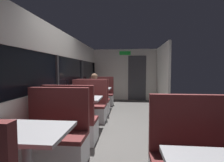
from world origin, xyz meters
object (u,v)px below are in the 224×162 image
Objects in this scene: bench_far_window_facing_end at (94,103)px; seated_passenger at (94,96)px; bench_mid_window_facing_entry at (88,109)px; bench_mid_window_facing_end at (71,125)px; dining_table_far_window at (98,91)px; bench_far_window_facing_entry at (101,97)px; dining_table_mid_window at (81,102)px; dining_table_near_window at (26,139)px; bench_near_window_facing_entry at (55,141)px.

seated_passenger is (0.00, 0.07, 0.21)m from bench_far_window_facing_end.
bench_mid_window_facing_end is at bearing -90.00° from bench_mid_window_facing_entry.
bench_mid_window_facing_entry is 1.22× the size of dining_table_far_window.
bench_far_window_facing_entry is at bearing 90.00° from dining_table_far_window.
bench_far_window_facing_entry reaches higher than dining_table_mid_window.
bench_far_window_facing_end reaches higher than dining_table_far_window.
dining_table_mid_window is 2.13m from dining_table_far_window.
dining_table_mid_window is at bearing 90.00° from bench_mid_window_facing_end.
dining_table_mid_window is 0.77m from bench_mid_window_facing_entry.
bench_far_window_facing_end is 1.00× the size of bench_far_window_facing_entry.
dining_table_near_window is at bearing -90.00° from bench_far_window_facing_end.
bench_mid_window_facing_end is (0.00, 1.43, -0.31)m from dining_table_near_window.
bench_far_window_facing_entry is (0.00, 3.53, 0.00)m from bench_mid_window_facing_end.
dining_table_mid_window and dining_table_far_window have the same top height.
bench_far_window_facing_entry is (0.00, 2.83, -0.31)m from dining_table_mid_window.
bench_mid_window_facing_entry is 2.13m from bench_far_window_facing_entry.
dining_table_near_window is 0.71× the size of seated_passenger.
dining_table_mid_window is at bearing -90.00° from bench_far_window_facing_entry.
bench_mid_window_facing_entry is at bearing 90.00° from bench_mid_window_facing_end.
bench_far_window_facing_end is at bearing 90.00° from dining_table_mid_window.
bench_far_window_facing_end is at bearing 90.00° from dining_table_near_window.
bench_near_window_facing_entry is 1.47m from dining_table_mid_window.
seated_passenger reaches higher than dining_table_far_window.
bench_mid_window_facing_end is at bearing 90.00° from dining_table_near_window.
bench_mid_window_facing_entry is 1.00× the size of bench_far_window_facing_end.
dining_table_near_window is 2.13m from dining_table_mid_window.
seated_passenger is (0.00, 2.94, 0.21)m from bench_near_window_facing_entry.
dining_table_near_window is 3.64m from seated_passenger.
seated_passenger reaches higher than dining_table_near_window.
dining_table_mid_window is at bearing -90.00° from seated_passenger.
seated_passenger reaches higher than bench_mid_window_facing_entry.
bench_near_window_facing_entry and bench_mid_window_facing_entry have the same top height.
bench_far_window_facing_entry is at bearing 90.00° from bench_mid_window_facing_end.
dining_table_near_window is 1.00× the size of dining_table_mid_window.
dining_table_far_window is 0.77m from bench_far_window_facing_entry.
dining_table_far_window is (0.00, 3.57, 0.31)m from bench_near_window_facing_entry.
seated_passenger is at bearing 90.00° from bench_mid_window_facing_entry.
bench_far_window_facing_entry is at bearing 90.00° from dining_table_mid_window.
dining_table_far_window is (0.00, 2.13, 0.00)m from dining_table_mid_window.
dining_table_far_window is (0.00, 1.43, 0.31)m from bench_mid_window_facing_entry.
bench_far_window_facing_entry reaches higher than dining_table_far_window.
dining_table_mid_window is at bearing 90.00° from bench_near_window_facing_entry.
bench_mid_window_facing_end and bench_far_window_facing_end have the same top height.
bench_near_window_facing_entry is 0.73m from bench_mid_window_facing_end.
bench_far_window_facing_entry is (0.00, 4.27, 0.00)m from bench_near_window_facing_entry.
dining_table_mid_window is 1.00× the size of dining_table_far_window.
dining_table_near_window is at bearing -90.00° from seated_passenger.
bench_mid_window_facing_end is (0.00, 0.73, 0.00)m from bench_near_window_facing_entry.
bench_far_window_facing_end is at bearing 90.00° from bench_near_window_facing_entry.
dining_table_near_window is 0.82× the size of bench_far_window_facing_entry.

